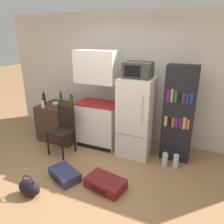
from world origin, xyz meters
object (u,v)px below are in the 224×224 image
object	(u,v)px
microwave	(138,70)
suitcase_small_flat	(65,174)
chair	(64,126)
handbag	(29,188)
suitcase_large_flat	(105,183)
water_bottle_front	(176,161)
side_table	(61,122)
bottle_olive_oil	(71,102)
bookshelf	(179,114)
bottle_green_tall	(61,98)
kitchen_hutch	(98,104)
bowl	(55,103)
bottle_wine_dark	(44,99)
bottle_clear_short	(43,104)
refrigerator	(136,117)
bottle_milk_white	(73,100)
water_bottle_middle	(165,159)

from	to	relation	value
microwave	suitcase_small_flat	xyz separation A→B (m)	(-0.79, -1.26, -1.57)
chair	handbag	bearing A→B (deg)	-72.21
suitcase_large_flat	water_bottle_front	xyz separation A→B (m)	(0.90, 1.01, 0.05)
side_table	bottle_olive_oil	distance (m)	0.58
bookshelf	chair	xyz separation A→B (m)	(-2.05, -0.66, -0.32)
side_table	water_bottle_front	distance (m)	2.57
bookshelf	bottle_olive_oil	world-z (taller)	bookshelf
bottle_green_tall	suitcase_large_flat	bearing A→B (deg)	-37.24
kitchen_hutch	bowl	world-z (taller)	kitchen_hutch
bottle_wine_dark	bowl	distance (m)	0.26
handbag	water_bottle_front	size ratio (longest dim) A/B	1.17
bottle_clear_short	suitcase_large_flat	distance (m)	2.19
bottle_green_tall	refrigerator	bearing A→B (deg)	-3.17
microwave	bottle_green_tall	world-z (taller)	microwave
bookshelf	suitcase_large_flat	xyz separation A→B (m)	(-0.82, -1.34, -0.80)
bowl	suitcase_large_flat	world-z (taller)	bowl
bottle_milk_white	microwave	bearing A→B (deg)	-6.81
suitcase_small_flat	water_bottle_front	bearing A→B (deg)	58.49
side_table	bottle_clear_short	size ratio (longest dim) A/B	4.32
bottle_milk_white	suitcase_small_flat	bearing A→B (deg)	-62.93
bookshelf	bottle_clear_short	distance (m)	2.71
bottle_milk_white	side_table	bearing A→B (deg)	-132.77
bookshelf	water_bottle_front	distance (m)	0.82
suitcase_large_flat	handbag	bearing A→B (deg)	-137.38
bottle_clear_short	water_bottle_front	xyz separation A→B (m)	(2.75, 0.14, -0.73)
kitchen_hutch	handbag	size ratio (longest dim) A/B	5.43
microwave	water_bottle_front	xyz separation A→B (m)	(0.82, -0.19, -1.51)
side_table	suitcase_large_flat	distance (m)	2.04
microwave	bottle_olive_oil	world-z (taller)	microwave
water_bottle_middle	handbag	bearing A→B (deg)	-136.65
suitcase_large_flat	bottle_wine_dark	bearing A→B (deg)	162.26
bottle_green_tall	bottle_milk_white	bearing A→B (deg)	17.52
bottle_milk_white	water_bottle_middle	size ratio (longest dim) A/B	0.53
side_table	water_bottle_front	size ratio (longest dim) A/B	2.70
bottle_milk_white	handbag	xyz separation A→B (m)	(0.49, -1.97, -0.72)
microwave	bottle_clear_short	distance (m)	2.11
microwave	bottle_wine_dark	world-z (taller)	microwave
chair	suitcase_small_flat	bearing A→B (deg)	-49.55
microwave	water_bottle_front	distance (m)	1.73
bottle_wine_dark	bottle_milk_white	size ratio (longest dim) A/B	1.66
bottle_wine_dark	handbag	xyz separation A→B (m)	(1.05, -1.68, -0.77)
bookshelf	water_bottle_front	bearing A→B (deg)	-77.43
side_table	water_bottle_front	xyz separation A→B (m)	(2.55, -0.14, -0.26)
refrigerator	kitchen_hutch	bearing A→B (deg)	177.02
kitchen_hutch	water_bottle_middle	size ratio (longest dim) A/B	6.32
suitcase_large_flat	water_bottle_middle	bearing A→B (deg)	64.98
refrigerator	water_bottle_front	distance (m)	1.05
side_table	water_bottle_middle	bearing A→B (deg)	-4.06
refrigerator	bowl	distance (m)	1.85
bowl	water_bottle_middle	world-z (taller)	bowl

